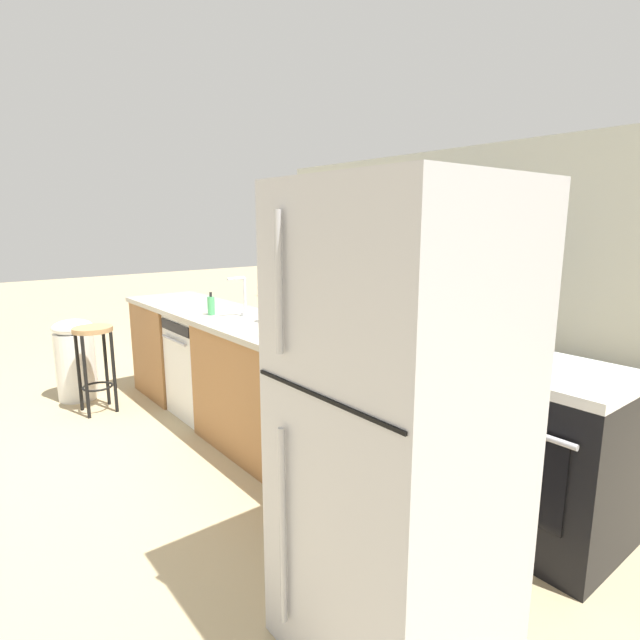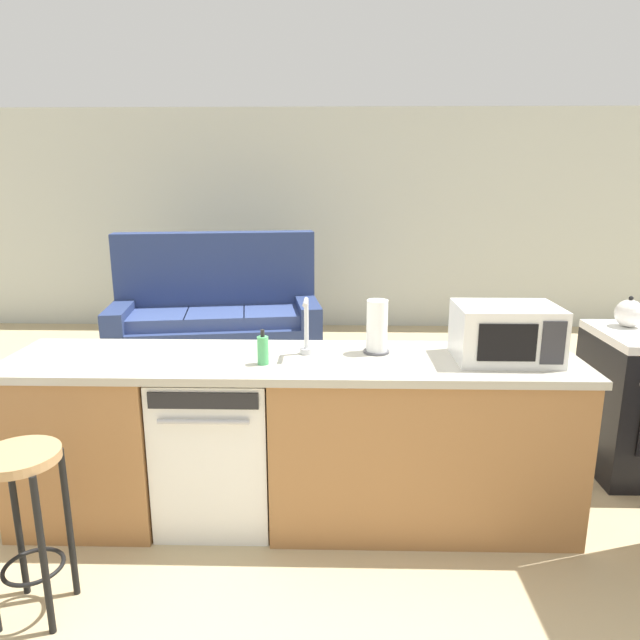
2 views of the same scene
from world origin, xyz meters
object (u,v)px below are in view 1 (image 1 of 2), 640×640
(stove_range, at_px, (543,453))
(refrigerator, at_px, (398,432))
(dishwasher, at_px, (211,365))
(trash_bin, at_px, (75,359))
(soap_bottle, at_px, (211,305))
(kettle, at_px, (534,341))
(paper_towel_roll, at_px, (275,304))
(couch, at_px, (389,318))
(bar_stool, at_px, (94,351))
(microwave, at_px, (321,319))

(stove_range, distance_m, refrigerator, 1.18)
(dishwasher, distance_m, stove_range, 2.66)
(trash_bin, bearing_deg, refrigerator, 4.01)
(soap_bottle, relative_size, kettle, 0.86)
(paper_towel_roll, xyz_separation_m, couch, (-1.40, 2.65, -0.64))
(refrigerator, relative_size, paper_towel_roll, 6.19)
(stove_range, relative_size, kettle, 4.39)
(kettle, distance_m, bar_stool, 3.42)
(couch, bearing_deg, stove_range, -34.85)
(soap_bottle, relative_size, bar_stool, 0.24)
(soap_bottle, xyz_separation_m, couch, (-0.82, 2.85, -0.58))
(dishwasher, bearing_deg, kettle, 15.58)
(soap_bottle, bearing_deg, refrigerator, -10.77)
(soap_bottle, bearing_deg, kettle, 19.86)
(refrigerator, relative_size, trash_bin, 2.36)
(microwave, relative_size, kettle, 2.44)
(refrigerator, height_order, paper_towel_roll, refrigerator)
(soap_bottle, height_order, bar_stool, soap_bottle)
(dishwasher, height_order, microwave, microwave)
(microwave, relative_size, soap_bottle, 2.84)
(paper_towel_roll, bearing_deg, couch, 117.80)
(microwave, height_order, kettle, microwave)
(couch, bearing_deg, dishwasher, -78.50)
(paper_towel_roll, relative_size, soap_bottle, 1.60)
(stove_range, distance_m, kettle, 0.57)
(trash_bin, bearing_deg, stove_range, 20.20)
(paper_towel_roll, bearing_deg, microwave, -9.05)
(stove_range, height_order, trash_bin, stove_range)
(kettle, height_order, couch, couch)
(refrigerator, relative_size, soap_bottle, 9.92)
(couch, bearing_deg, refrigerator, -46.23)
(refrigerator, distance_m, microwave, 1.26)
(couch, bearing_deg, microwave, -53.51)
(trash_bin, bearing_deg, couch, 81.56)
(dishwasher, relative_size, stove_range, 0.93)
(dishwasher, relative_size, microwave, 1.68)
(couch, bearing_deg, paper_towel_roll, -62.20)
(dishwasher, relative_size, refrigerator, 0.48)
(refrigerator, distance_m, bar_stool, 3.26)
(kettle, bearing_deg, paper_towel_roll, -160.08)
(refrigerator, relative_size, kettle, 8.51)
(stove_range, height_order, couch, couch)
(bar_stool, relative_size, trash_bin, 1.00)
(stove_range, xyz_separation_m, trash_bin, (-3.69, -1.36, -0.07))
(dishwasher, height_order, paper_towel_roll, paper_towel_roll)
(microwave, bearing_deg, bar_stool, -160.44)
(microwave, bearing_deg, couch, 126.49)
(refrigerator, relative_size, microwave, 3.49)
(paper_towel_roll, xyz_separation_m, bar_stool, (-1.47, -0.85, -0.50))
(paper_towel_roll, distance_m, kettle, 1.70)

